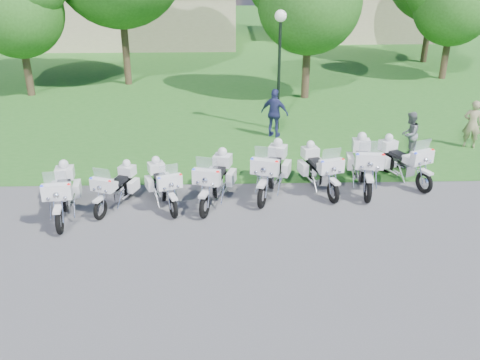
{
  "coord_description": "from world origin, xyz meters",
  "views": [
    {
      "loc": [
        0.26,
        -12.01,
        6.94
      ],
      "look_at": [
        0.63,
        1.2,
        0.95
      ],
      "focal_mm": 40.0,
      "sensor_mm": 36.0,
      "label": 1
    }
  ],
  "objects_px": {
    "lamp_post": "(280,42)",
    "motorcycle_3": "(215,179)",
    "bystander_a": "(472,124)",
    "motorcycle_1": "(116,186)",
    "motorcycle_0": "(63,193)",
    "bystander_b": "(409,134)",
    "motorcycle_4": "(271,169)",
    "bystander_c": "(275,113)",
    "motorcycle_7": "(403,160)",
    "motorcycle_6": "(364,164)",
    "motorcycle_5": "(320,169)",
    "motorcycle_2": "(163,184)"
  },
  "relations": [
    {
      "from": "motorcycle_2",
      "to": "bystander_b",
      "type": "distance_m",
      "value": 8.83
    },
    {
      "from": "motorcycle_4",
      "to": "motorcycle_7",
      "type": "distance_m",
      "value": 4.2
    },
    {
      "from": "motorcycle_0",
      "to": "motorcycle_5",
      "type": "height_order",
      "value": "motorcycle_0"
    },
    {
      "from": "motorcycle_4",
      "to": "bystander_a",
      "type": "bearing_deg",
      "value": -136.55
    },
    {
      "from": "lamp_post",
      "to": "bystander_c",
      "type": "height_order",
      "value": "lamp_post"
    },
    {
      "from": "motorcycle_3",
      "to": "bystander_c",
      "type": "bearing_deg",
      "value": -95.92
    },
    {
      "from": "motorcycle_4",
      "to": "motorcycle_2",
      "type": "bearing_deg",
      "value": 30.86
    },
    {
      "from": "motorcycle_4",
      "to": "bystander_a",
      "type": "height_order",
      "value": "bystander_a"
    },
    {
      "from": "motorcycle_2",
      "to": "motorcycle_3",
      "type": "xyz_separation_m",
      "value": [
        1.47,
        0.13,
        0.08
      ]
    },
    {
      "from": "motorcycle_3",
      "to": "bystander_c",
      "type": "height_order",
      "value": "bystander_c"
    },
    {
      "from": "bystander_a",
      "to": "bystander_b",
      "type": "height_order",
      "value": "bystander_a"
    },
    {
      "from": "motorcycle_0",
      "to": "bystander_b",
      "type": "xyz_separation_m",
      "value": [
        10.76,
        4.09,
        0.11
      ]
    },
    {
      "from": "bystander_a",
      "to": "bystander_b",
      "type": "xyz_separation_m",
      "value": [
        -2.5,
        -0.77,
        -0.08
      ]
    },
    {
      "from": "motorcycle_1",
      "to": "motorcycle_4",
      "type": "xyz_separation_m",
      "value": [
        4.43,
        0.77,
        0.14
      ]
    },
    {
      "from": "motorcycle_0",
      "to": "bystander_b",
      "type": "height_order",
      "value": "motorcycle_0"
    },
    {
      "from": "motorcycle_6",
      "to": "lamp_post",
      "type": "relative_size",
      "value": 0.58
    },
    {
      "from": "motorcycle_1",
      "to": "bystander_a",
      "type": "height_order",
      "value": "bystander_a"
    },
    {
      "from": "motorcycle_4",
      "to": "bystander_b",
      "type": "height_order",
      "value": "motorcycle_4"
    },
    {
      "from": "bystander_b",
      "to": "bystander_c",
      "type": "distance_m",
      "value": 4.95
    },
    {
      "from": "motorcycle_6",
      "to": "motorcycle_3",
      "type": "bearing_deg",
      "value": 17.21
    },
    {
      "from": "lamp_post",
      "to": "motorcycle_3",
      "type": "bearing_deg",
      "value": -110.62
    },
    {
      "from": "motorcycle_0",
      "to": "lamp_post",
      "type": "height_order",
      "value": "lamp_post"
    },
    {
      "from": "lamp_post",
      "to": "bystander_a",
      "type": "xyz_separation_m",
      "value": [
        6.77,
        -2.19,
        -2.55
      ]
    },
    {
      "from": "motorcycle_0",
      "to": "motorcycle_3",
      "type": "distance_m",
      "value": 4.18
    },
    {
      "from": "motorcycle_6",
      "to": "motorcycle_1",
      "type": "bearing_deg",
      "value": 14.49
    },
    {
      "from": "motorcycle_5",
      "to": "bystander_b",
      "type": "distance_m",
      "value": 4.39
    },
    {
      "from": "motorcycle_0",
      "to": "motorcycle_5",
      "type": "relative_size",
      "value": 1.05
    },
    {
      "from": "motorcycle_3",
      "to": "motorcycle_7",
      "type": "relative_size",
      "value": 1.09
    },
    {
      "from": "bystander_c",
      "to": "lamp_post",
      "type": "bearing_deg",
      "value": -76.08
    },
    {
      "from": "motorcycle_0",
      "to": "bystander_b",
      "type": "bearing_deg",
      "value": -167.38
    },
    {
      "from": "bystander_a",
      "to": "motorcycle_1",
      "type": "bearing_deg",
      "value": 39.67
    },
    {
      "from": "motorcycle_0",
      "to": "bystander_b",
      "type": "distance_m",
      "value": 11.51
    },
    {
      "from": "motorcycle_4",
      "to": "bystander_c",
      "type": "height_order",
      "value": "bystander_c"
    },
    {
      "from": "bystander_c",
      "to": "motorcycle_6",
      "type": "bearing_deg",
      "value": 144.13
    },
    {
      "from": "motorcycle_0",
      "to": "motorcycle_4",
      "type": "bearing_deg",
      "value": -175.3
    },
    {
      "from": "motorcycle_1",
      "to": "motorcycle_6",
      "type": "height_order",
      "value": "motorcycle_6"
    },
    {
      "from": "motorcycle_7",
      "to": "bystander_b",
      "type": "relative_size",
      "value": 1.41
    },
    {
      "from": "motorcycle_3",
      "to": "motorcycle_6",
      "type": "bearing_deg",
      "value": -152.86
    },
    {
      "from": "bystander_b",
      "to": "motorcycle_3",
      "type": "bearing_deg",
      "value": -26.26
    },
    {
      "from": "motorcycle_2",
      "to": "bystander_a",
      "type": "bearing_deg",
      "value": -179.93
    },
    {
      "from": "motorcycle_5",
      "to": "lamp_post",
      "type": "height_order",
      "value": "lamp_post"
    },
    {
      "from": "bystander_a",
      "to": "motorcycle_5",
      "type": "bearing_deg",
      "value": 48.98
    },
    {
      "from": "motorcycle_4",
      "to": "bystander_a",
      "type": "relative_size",
      "value": 1.44
    },
    {
      "from": "motorcycle_1",
      "to": "motorcycle_7",
      "type": "xyz_separation_m",
      "value": [
        8.57,
        1.49,
        0.08
      ]
    },
    {
      "from": "motorcycle_4",
      "to": "motorcycle_6",
      "type": "height_order",
      "value": "motorcycle_6"
    },
    {
      "from": "motorcycle_0",
      "to": "motorcycle_7",
      "type": "distance_m",
      "value": 10.11
    },
    {
      "from": "bystander_a",
      "to": "bystander_c",
      "type": "distance_m",
      "value": 7.1
    },
    {
      "from": "motorcycle_4",
      "to": "lamp_post",
      "type": "xyz_separation_m",
      "value": [
        0.72,
        5.73,
        2.7
      ]
    },
    {
      "from": "motorcycle_3",
      "to": "motorcycle_5",
      "type": "distance_m",
      "value": 3.2
    },
    {
      "from": "motorcycle_7",
      "to": "lamp_post",
      "type": "relative_size",
      "value": 0.49
    }
  ]
}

